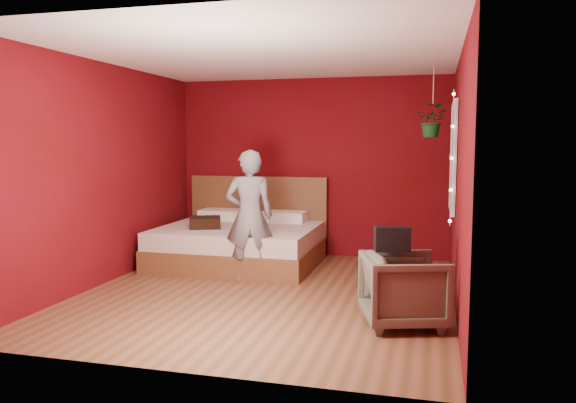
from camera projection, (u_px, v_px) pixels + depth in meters
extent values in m
plane|color=brown|center=(268.00, 293.00, 6.25)|extent=(4.50, 4.50, 0.00)
cube|color=maroon|center=(311.00, 167.00, 8.29)|extent=(4.00, 0.02, 2.60)
cube|color=maroon|center=(174.00, 195.00, 3.94)|extent=(4.00, 0.02, 2.60)
cube|color=maroon|center=(104.00, 174.00, 6.62)|extent=(0.02, 4.50, 2.60)
cube|color=maroon|center=(460.00, 179.00, 5.61)|extent=(0.02, 4.50, 2.60)
cube|color=white|center=(267.00, 54.00, 5.98)|extent=(4.00, 4.50, 0.02)
cube|color=white|center=(453.00, 157.00, 6.46)|extent=(0.04, 0.97, 1.27)
cube|color=black|center=(452.00, 157.00, 6.47)|extent=(0.02, 0.85, 1.15)
cube|color=white|center=(451.00, 157.00, 6.47)|extent=(0.03, 0.05, 1.15)
cube|color=white|center=(451.00, 157.00, 6.47)|extent=(0.03, 0.85, 0.05)
cylinder|color=silver|center=(452.00, 158.00, 5.96)|extent=(0.01, 0.01, 1.45)
sphere|color=#FFF2CC|center=(450.00, 221.00, 6.03)|extent=(0.04, 0.04, 0.04)
sphere|color=#FFF2CC|center=(451.00, 190.00, 6.00)|extent=(0.04, 0.04, 0.04)
sphere|color=#FFF2CC|center=(452.00, 158.00, 5.96)|extent=(0.04, 0.04, 0.04)
sphere|color=#FFF2CC|center=(453.00, 126.00, 5.93)|extent=(0.04, 0.04, 0.04)
sphere|color=#FFF2CC|center=(454.00, 94.00, 5.89)|extent=(0.04, 0.04, 0.04)
cube|color=brown|center=(239.00, 254.00, 7.69)|extent=(2.11, 1.80, 0.30)
cube|color=beige|center=(239.00, 235.00, 7.66)|extent=(2.07, 1.76, 0.23)
cube|color=brown|center=(258.00, 215.00, 8.47)|extent=(2.11, 0.08, 1.16)
cube|color=white|center=(222.00, 214.00, 8.34)|extent=(0.63, 0.40, 0.15)
cube|color=white|center=(284.00, 217.00, 8.10)|extent=(0.63, 0.40, 0.15)
imported|color=gray|center=(249.00, 216.00, 6.74)|extent=(0.67, 0.54, 1.58)
imported|color=#615F4C|center=(404.00, 290.00, 5.11)|extent=(0.90, 0.89, 0.66)
cube|color=black|center=(392.00, 239.00, 5.21)|extent=(0.35, 0.23, 0.23)
cube|color=black|center=(205.00, 222.00, 7.53)|extent=(0.53, 0.53, 0.14)
cylinder|color=silver|center=(434.00, 85.00, 6.82)|extent=(0.01, 0.01, 0.46)
imported|color=#195727|center=(433.00, 121.00, 6.86)|extent=(0.44, 0.41, 0.41)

